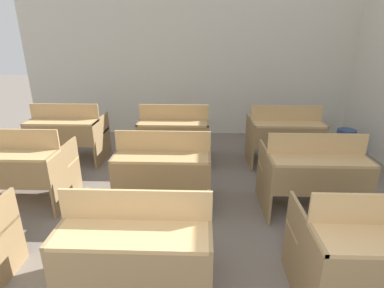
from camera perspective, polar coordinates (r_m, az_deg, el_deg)
The scene contains 10 objects.
wall_back at distance 6.01m, azimuth -0.74°, elevation 16.46°, with size 6.42×0.06×3.11m.
bench_front_center at distance 2.35m, azimuth -10.00°, elevation -18.40°, with size 1.06×0.77×0.94m.
bench_front_right at distance 2.64m, azimuth 31.69°, elevation -16.83°, with size 1.06×0.77×0.94m.
bench_second_left at distance 4.06m, azimuth -29.98°, elevation -3.76°, with size 1.06×0.77×0.94m.
bench_second_center at distance 3.47m, azimuth -5.34°, elevation -4.77°, with size 1.06×0.77×0.94m.
bench_second_right at distance 3.64m, azimuth 21.88°, elevation -5.05°, with size 1.06×0.77×0.94m.
bench_third_left at distance 5.13m, azimuth -22.51°, elevation 2.04°, with size 1.06×0.77×0.94m.
bench_third_center at distance 4.69m, azimuth -3.36°, elevation 1.99°, with size 1.06×0.77×0.94m.
bench_third_right at distance 4.84m, azimuth 17.10°, elevation 1.69°, with size 1.06×0.77×0.94m.
wastepaper_bin at distance 5.96m, azimuth 27.15°, elevation 0.75°, with size 0.31×0.31×0.37m.
Camera 1 is at (0.28, -0.31, 1.93)m, focal length 28.00 mm.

